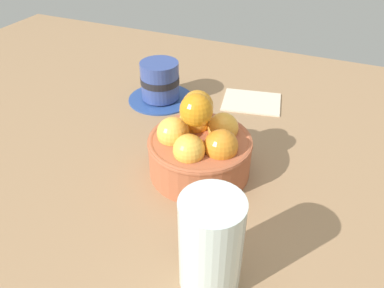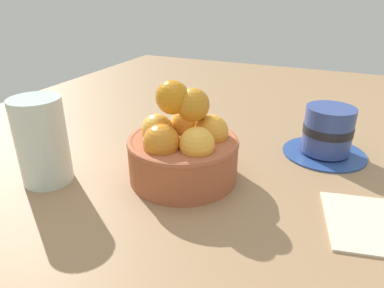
% 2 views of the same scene
% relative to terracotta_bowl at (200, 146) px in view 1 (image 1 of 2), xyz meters
% --- Properties ---
extents(ground_plane, '(1.58, 1.05, 0.05)m').
position_rel_terracotta_bowl_xyz_m(ground_plane, '(-0.00, 0.00, -0.07)').
color(ground_plane, '#997551').
extents(terracotta_bowl, '(0.15, 0.15, 0.14)m').
position_rel_terracotta_bowl_xyz_m(terracotta_bowl, '(0.00, 0.00, 0.00)').
color(terracotta_bowl, '#AD5938').
rests_on(terracotta_bowl, ground_plane).
extents(coffee_cup, '(0.13, 0.13, 0.08)m').
position_rel_terracotta_bowl_xyz_m(coffee_cup, '(0.16, -0.18, -0.01)').
color(coffee_cup, '#28478C').
rests_on(coffee_cup, ground_plane).
extents(water_glass, '(0.07, 0.07, 0.12)m').
position_rel_terracotta_bowl_xyz_m(water_glass, '(-0.08, 0.17, 0.01)').
color(water_glass, silver).
rests_on(water_glass, ground_plane).
extents(folded_napkin, '(0.13, 0.11, 0.01)m').
position_rel_terracotta_bowl_xyz_m(folded_napkin, '(-0.01, -0.24, -0.04)').
color(folded_napkin, beige).
rests_on(folded_napkin, ground_plane).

